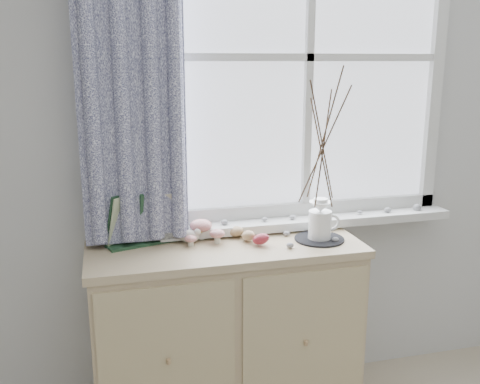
% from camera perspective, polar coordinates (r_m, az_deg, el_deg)
% --- Properties ---
extents(sideboard, '(1.20, 0.45, 0.85)m').
position_cam_1_polar(sideboard, '(2.51, -1.41, -14.92)').
color(sideboard, tan).
rests_on(sideboard, ground).
extents(botanical_book, '(0.37, 0.22, 0.24)m').
position_cam_1_polar(botanical_book, '(2.34, -10.53, -2.89)').
color(botanical_book, '#1E3F26').
rests_on(botanical_book, sideboard).
extents(toadstool_cluster, '(0.18, 0.16, 0.09)m').
position_cam_1_polar(toadstool_cluster, '(2.39, -3.92, -4.00)').
color(toadstool_cluster, beige).
rests_on(toadstool_cluster, sideboard).
extents(wooden_eggs, '(0.14, 0.18, 0.07)m').
position_cam_1_polar(wooden_eggs, '(2.38, 0.89, -4.63)').
color(wooden_eggs, tan).
rests_on(wooden_eggs, sideboard).
extents(songbird_figurine, '(0.14, 0.10, 0.07)m').
position_cam_1_polar(songbird_figurine, '(2.38, -5.47, -4.63)').
color(songbird_figurine, silver).
rests_on(songbird_figurine, sideboard).
extents(crocheted_doily, '(0.22, 0.22, 0.01)m').
position_cam_1_polar(crocheted_doily, '(2.44, 8.46, -4.97)').
color(crocheted_doily, black).
rests_on(crocheted_doily, sideboard).
extents(twig_pitcher, '(0.30, 0.30, 0.78)m').
position_cam_1_polar(twig_pitcher, '(2.34, 8.84, 5.34)').
color(twig_pitcher, white).
rests_on(twig_pitcher, crocheted_doily).
extents(sideboard_pebbles, '(0.33, 0.23, 0.02)m').
position_cam_1_polar(sideboard_pebbles, '(2.43, 6.05, -4.77)').
color(sideboard_pebbles, '#9A9A9D').
rests_on(sideboard_pebbles, sideboard).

